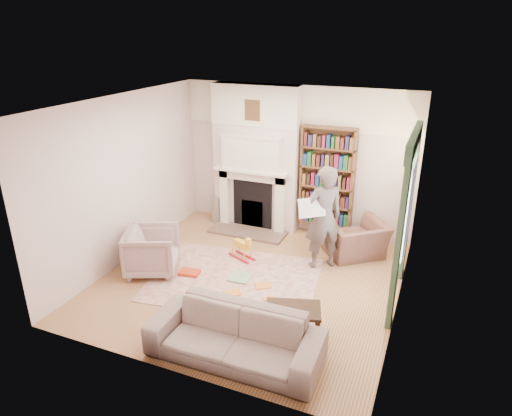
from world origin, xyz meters
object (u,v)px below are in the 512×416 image
at_px(bookcase, 327,177).
at_px(armchair_left, 152,251).
at_px(coffee_table, 293,323).
at_px(armchair_reading, 356,239).
at_px(rocking_horse, 242,247).
at_px(paraffin_heater, 216,209).
at_px(man_reading, 323,218).
at_px(sofa, 235,336).

bearing_deg(bookcase, armchair_left, -132.11).
height_order(bookcase, coffee_table, bookcase).
bearing_deg(armchair_reading, armchair_left, -6.83).
xyz_separation_m(coffee_table, rocking_horse, (-1.50, 1.73, -0.00)).
height_order(armchair_reading, paraffin_heater, armchair_reading).
height_order(armchair_reading, coffee_table, armchair_reading).
height_order(bookcase, armchair_reading, bookcase).
xyz_separation_m(man_reading, rocking_horse, (-1.34, -0.28, -0.66)).
bearing_deg(coffee_table, armchair_reading, 66.27).
xyz_separation_m(armchair_reading, sofa, (-0.82, -3.23, -0.01)).
distance_m(sofa, paraffin_heater, 4.22).
bearing_deg(armchair_left, coffee_table, -129.92).
distance_m(armchair_reading, coffee_table, 2.62).
xyz_separation_m(bookcase, paraffin_heater, (-2.22, -0.22, -0.90)).
bearing_deg(bookcase, paraffin_heater, -174.35).
xyz_separation_m(armchair_left, rocking_horse, (1.17, 0.96, -0.15)).
bearing_deg(paraffin_heater, sofa, -59.77).
bearing_deg(armchair_reading, rocking_horse, -12.64).
height_order(man_reading, coffee_table, man_reading).
xyz_separation_m(paraffin_heater, rocking_horse, (1.16, -1.29, -0.05)).
height_order(sofa, rocking_horse, sofa).
bearing_deg(man_reading, armchair_left, -12.74).
height_order(armchair_reading, armchair_left, armchair_left).
relative_size(armchair_left, man_reading, 0.47).
distance_m(coffee_table, rocking_horse, 2.29).
height_order(coffee_table, paraffin_heater, paraffin_heater).
height_order(bookcase, armchair_left, bookcase).
relative_size(armchair_reading, coffee_table, 1.38).
bearing_deg(armchair_reading, paraffin_heater, -46.69).
bearing_deg(man_reading, bookcase, -116.65).
bearing_deg(man_reading, coffee_table, 55.48).
relative_size(man_reading, rocking_horse, 3.52).
relative_size(paraffin_heater, rocking_horse, 1.10).
distance_m(armchair_reading, paraffin_heater, 2.97).
bearing_deg(paraffin_heater, coffee_table, -48.65).
distance_m(armchair_left, coffee_table, 2.78).
bearing_deg(armchair_left, sofa, -147.07).
distance_m(bookcase, armchair_left, 3.43).
height_order(armchair_reading, rocking_horse, armchair_reading).
bearing_deg(coffee_table, armchair_left, 146.66).
xyz_separation_m(sofa, rocking_horse, (-0.97, 2.36, -0.09)).
distance_m(coffee_table, paraffin_heater, 4.02).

